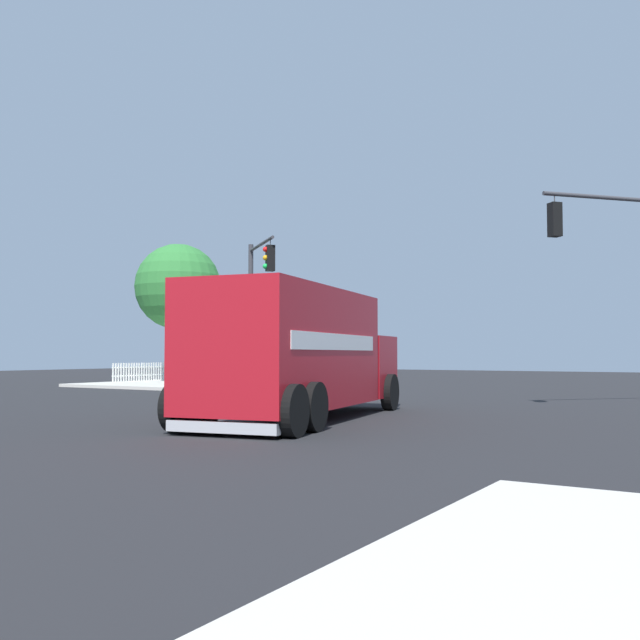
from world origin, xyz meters
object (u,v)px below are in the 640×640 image
at_px(traffic_light_primary, 257,292).
at_px(shade_tree_near, 178,287).
at_px(delivery_truck, 299,353).
at_px(pedestrian_near_corner, 190,362).

distance_m(traffic_light_primary, shade_tree_near, 9.25).
xyz_separation_m(delivery_truck, traffic_light_primary, (-8.32, -7.46, 2.41)).
relative_size(delivery_truck, traffic_light_primary, 1.49).
height_order(delivery_truck, traffic_light_primary, traffic_light_primary).
xyz_separation_m(traffic_light_primary, pedestrian_near_corner, (-2.81, -5.94, -2.81)).
bearing_deg(delivery_truck, shade_tree_near, -128.98).
distance_m(delivery_truck, traffic_light_primary, 11.43).
relative_size(delivery_truck, shade_tree_near, 1.26).
bearing_deg(shade_tree_near, delivery_truck, 51.02).
bearing_deg(pedestrian_near_corner, delivery_truck, 50.29).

